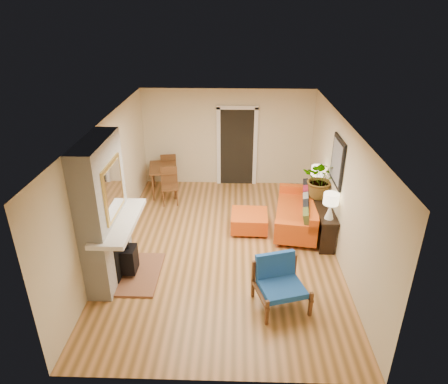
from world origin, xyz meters
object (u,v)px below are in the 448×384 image
Objects in this scene: blue_chair at (279,279)px; dining_table at (166,172)px; lamp_far at (318,175)px; houseplant at (321,179)px; sofa at (300,212)px; lamp_near at (331,203)px; ottoman at (249,220)px; console_table at (321,209)px.

blue_chair is 0.57× the size of dining_table.
lamp_far is 0.62× the size of houseplant.
sofa is 3.94× the size of lamp_near.
ottoman is 1.50× the size of lamp_far.
lamp_near is at bearing -66.77° from sofa.
sofa is at bearing -178.14° from houseplant.
lamp_far is 0.47m from houseplant.
dining_table reaches higher than sofa.
ottoman is 0.47× the size of dining_table.
lamp_far is at bearing 49.86° from sofa.
console_table is (0.40, -0.26, 0.23)m from sofa.
lamp_far is at bearing 23.66° from ottoman.
dining_table is at bearing 162.16° from lamp_far.
console_table is (3.65, -1.91, -0.02)m from dining_table.
lamp_near is 0.62× the size of houseplant.
dining_table reaches higher than blue_chair.
lamp_near is 1.41m from lamp_far.
blue_chair is 1.11× the size of houseplant.
houseplant is at bearing 66.69° from blue_chair.
lamp_far reaches higher than dining_table.
lamp_near is 0.95m from houseplant.
houseplant is at bearing -91.24° from lamp_far.
blue_chair is 2.53m from console_table.
lamp_far is at bearing 88.76° from houseplant.
sofa is 0.90m from houseplant.
ottoman is 1.57m from console_table.
houseplant is (1.52, 0.21, 0.93)m from ottoman.
console_table is 0.88m from lamp_far.
ottoman is 1.89m from lamp_near.
lamp_far is (3.65, -1.17, 0.47)m from dining_table.
sofa is at bearing -130.14° from lamp_far.
ottoman is 1.87m from lamp_far.
console_table is at bearing 64.07° from blue_chair.
blue_chair is at bearing -79.68° from ottoman.
sofa reaches higher than console_table.
houseplant reaches higher than ottoman.
console_table is 0.65m from houseplant.
lamp_near and lamp_far have the same top height.
lamp_far is (0.00, 1.41, 0.00)m from lamp_near.
houseplant is at bearing 92.12° from console_table.
blue_chair reaches higher than console_table.
sofa is 0.95m from lamp_far.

